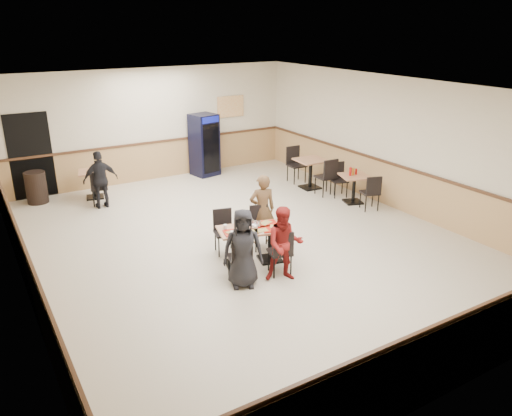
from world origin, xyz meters
TOP-DOWN VIEW (x-y plane):
  - ground at (0.00, 0.00)m, footprint 10.00×10.00m
  - room_shell at (1.78, 2.55)m, footprint 10.00×10.00m
  - main_table at (-0.30, -0.87)m, footprint 1.37×0.92m
  - main_chairs at (-0.34, -0.86)m, footprint 1.44×1.70m
  - diner_woman_left at (-0.88, -1.51)m, footprint 0.77×0.66m
  - diner_woman_right at (-0.19, -1.69)m, footprint 0.78×0.72m
  - diner_man_opposite at (0.28, -0.24)m, footprint 0.58×0.46m
  - lone_diner at (-1.87, 3.42)m, footprint 0.80×0.35m
  - tabletop_clutter at (-0.30, -0.92)m, footprint 1.12×0.64m
  - side_table_near at (3.40, 0.63)m, footprint 0.81×0.81m
  - side_table_near_chair_south at (3.40, 0.08)m, footprint 0.51×0.51m
  - side_table_near_chair_north at (3.40, 1.18)m, footprint 0.51×0.51m
  - side_table_far at (3.17, 2.06)m, footprint 0.76×0.76m
  - side_table_far_chair_south at (3.17, 1.44)m, footprint 0.48×0.48m
  - side_table_far_chair_north at (3.17, 2.69)m, footprint 0.48×0.48m
  - condiment_caddy at (3.37, 0.68)m, footprint 0.23×0.06m
  - back_table at (-1.87, 4.20)m, footprint 0.77×0.77m
  - back_table_chair_lone at (-1.87, 3.65)m, footprint 0.49×0.49m
  - pepsi_cooler at (1.35, 4.59)m, footprint 0.76×0.77m
  - trash_bin at (-3.14, 4.55)m, footprint 0.49×0.49m

SIDE VIEW (x-z plane):
  - ground at x=0.00m, z-range 0.00..0.00m
  - trash_bin at x=-3.14m, z-range 0.00..0.77m
  - main_chairs at x=-0.34m, z-range 0.00..0.85m
  - side_table_near_chair_south at x=3.40m, z-range 0.00..0.87m
  - side_table_near_chair_north at x=3.40m, z-range 0.00..0.87m
  - back_table_chair_lone at x=-1.87m, z-range 0.00..0.87m
  - main_table at x=-0.30m, z-range 0.11..0.78m
  - side_table_near at x=3.40m, z-range 0.11..0.80m
  - back_table at x=-1.87m, z-range 0.11..0.80m
  - side_table_far_chair_south at x=3.17m, z-range 0.00..0.98m
  - side_table_far_chair_north at x=3.17m, z-range 0.00..0.98m
  - side_table_far at x=3.17m, z-range 0.13..0.90m
  - room_shell at x=1.78m, z-range -4.42..5.58m
  - diner_woman_right at x=-0.19m, z-range 0.00..1.30m
  - diner_woman_left at x=-0.88m, z-range 0.00..1.34m
  - lone_diner at x=-1.87m, z-range 0.00..1.35m
  - tabletop_clutter at x=-0.30m, z-range 0.63..0.75m
  - diner_man_opposite at x=0.28m, z-range 0.00..1.41m
  - condiment_caddy at x=3.37m, z-range 0.67..0.87m
  - pepsi_cooler at x=1.35m, z-range 0.00..1.73m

